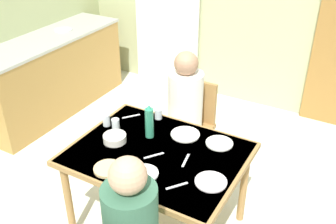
{
  "coord_description": "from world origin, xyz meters",
  "views": [
    {
      "loc": [
        1.32,
        -2.09,
        2.37
      ],
      "look_at": [
        0.15,
        -0.01,
        0.98
      ],
      "focal_mm": 41.88,
      "sensor_mm": 36.0,
      "label": 1
    }
  ],
  "objects_px": {
    "chair_far_diner": "(191,122)",
    "person_near_diner": "(132,223)",
    "dining_table": "(158,160)",
    "serving_bowl_center": "(115,138)",
    "kitchen_counter": "(51,74)",
    "water_bottle_green_near": "(149,122)",
    "person_far_diner": "(185,101)"
  },
  "relations": [
    {
      "from": "water_bottle_green_near",
      "to": "person_near_diner",
      "type": "bearing_deg",
      "value": -63.95
    },
    {
      "from": "water_bottle_green_near",
      "to": "person_far_diner",
      "type": "bearing_deg",
      "value": 88.29
    },
    {
      "from": "person_near_diner",
      "to": "person_far_diner",
      "type": "relative_size",
      "value": 1.0
    },
    {
      "from": "chair_far_diner",
      "to": "water_bottle_green_near",
      "type": "xyz_separation_m",
      "value": [
        -0.02,
        -0.68,
        0.36
      ]
    },
    {
      "from": "person_near_diner",
      "to": "serving_bowl_center",
      "type": "bearing_deg",
      "value": 132.45
    },
    {
      "from": "water_bottle_green_near",
      "to": "serving_bowl_center",
      "type": "height_order",
      "value": "water_bottle_green_near"
    },
    {
      "from": "kitchen_counter",
      "to": "chair_far_diner",
      "type": "distance_m",
      "value": 1.94
    },
    {
      "from": "kitchen_counter",
      "to": "water_bottle_green_near",
      "type": "bearing_deg",
      "value": -25.23
    },
    {
      "from": "dining_table",
      "to": "person_far_diner",
      "type": "bearing_deg",
      "value": 101.54
    },
    {
      "from": "kitchen_counter",
      "to": "serving_bowl_center",
      "type": "bearing_deg",
      "value": -32.11
    },
    {
      "from": "kitchen_counter",
      "to": "person_near_diner",
      "type": "relative_size",
      "value": 2.5
    },
    {
      "from": "chair_far_diner",
      "to": "serving_bowl_center",
      "type": "relative_size",
      "value": 5.12
    },
    {
      "from": "kitchen_counter",
      "to": "person_near_diner",
      "type": "height_order",
      "value": "person_near_diner"
    },
    {
      "from": "dining_table",
      "to": "person_far_diner",
      "type": "xyz_separation_m",
      "value": [
        -0.14,
        0.68,
        0.12
      ]
    },
    {
      "from": "person_near_diner",
      "to": "person_far_diner",
      "type": "bearing_deg",
      "value": 105.81
    },
    {
      "from": "person_near_diner",
      "to": "chair_far_diner",
      "type": "bearing_deg",
      "value": 104.44
    },
    {
      "from": "dining_table",
      "to": "serving_bowl_center",
      "type": "xyz_separation_m",
      "value": [
        -0.34,
        -0.04,
        0.1
      ]
    },
    {
      "from": "water_bottle_green_near",
      "to": "serving_bowl_center",
      "type": "bearing_deg",
      "value": -135.32
    },
    {
      "from": "kitchen_counter",
      "to": "dining_table",
      "type": "bearing_deg",
      "value": -26.75
    },
    {
      "from": "kitchen_counter",
      "to": "water_bottle_green_near",
      "type": "relative_size",
      "value": 7.16
    },
    {
      "from": "chair_far_diner",
      "to": "dining_table",
      "type": "bearing_deg",
      "value": 99.67
    },
    {
      "from": "person_far_diner",
      "to": "dining_table",
      "type": "bearing_deg",
      "value": 101.54
    },
    {
      "from": "chair_far_diner",
      "to": "person_near_diner",
      "type": "xyz_separation_m",
      "value": [
        0.39,
        -1.5,
        0.28
      ]
    },
    {
      "from": "dining_table",
      "to": "chair_far_diner",
      "type": "xyz_separation_m",
      "value": [
        -0.14,
        0.82,
        -0.16
      ]
    },
    {
      "from": "chair_far_diner",
      "to": "kitchen_counter",
      "type": "bearing_deg",
      "value": -6.51
    },
    {
      "from": "person_far_diner",
      "to": "serving_bowl_center",
      "type": "relative_size",
      "value": 4.53
    },
    {
      "from": "chair_far_diner",
      "to": "person_far_diner",
      "type": "distance_m",
      "value": 0.31
    },
    {
      "from": "kitchen_counter",
      "to": "water_bottle_green_near",
      "type": "height_order",
      "value": "water_bottle_green_near"
    },
    {
      "from": "kitchen_counter",
      "to": "person_far_diner",
      "type": "distance_m",
      "value": 1.98
    },
    {
      "from": "kitchen_counter",
      "to": "person_far_diner",
      "type": "xyz_separation_m",
      "value": [
        1.92,
        -0.36,
        0.33
      ]
    },
    {
      "from": "person_near_diner",
      "to": "serving_bowl_center",
      "type": "relative_size",
      "value": 4.53
    },
    {
      "from": "chair_far_diner",
      "to": "serving_bowl_center",
      "type": "xyz_separation_m",
      "value": [
        -0.2,
        -0.86,
        0.26
      ]
    }
  ]
}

